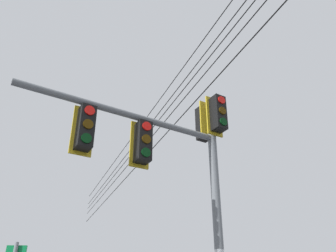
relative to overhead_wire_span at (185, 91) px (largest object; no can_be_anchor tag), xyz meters
name	(u,v)px	position (x,y,z in m)	size (l,w,h in m)	color
signal_mast_assembly	(178,156)	(-0.75, -1.68, -2.91)	(4.69, 1.87, 6.14)	slate
overhead_wire_span	(185,91)	(0.00, 0.00, 0.00)	(4.07, 30.89, 1.87)	black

